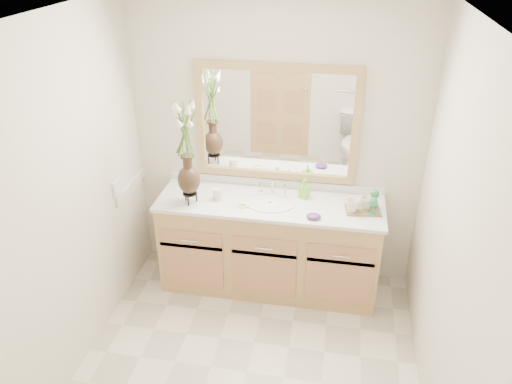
% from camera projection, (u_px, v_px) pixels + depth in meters
% --- Properties ---
extents(floor, '(2.60, 2.60, 0.00)m').
position_uv_depth(floor, '(247.00, 372.00, 3.55)').
color(floor, beige).
rests_on(floor, ground).
extents(ceiling, '(2.40, 2.60, 0.02)m').
position_uv_depth(ceiling, '(242.00, 21.00, 2.42)').
color(ceiling, white).
rests_on(ceiling, wall_back).
extents(wall_back, '(2.40, 0.02, 2.40)m').
position_uv_depth(wall_back, '(276.00, 146.00, 4.11)').
color(wall_back, beige).
rests_on(wall_back, floor).
extents(wall_left, '(0.02, 2.60, 2.40)m').
position_uv_depth(wall_left, '(60.00, 212.00, 3.17)').
color(wall_left, beige).
rests_on(wall_left, floor).
extents(wall_right, '(0.02, 2.60, 2.40)m').
position_uv_depth(wall_right, '(454.00, 250.00, 2.80)').
color(wall_right, beige).
rests_on(wall_right, floor).
extents(vanity, '(1.80, 0.55, 0.80)m').
position_uv_depth(vanity, '(269.00, 246.00, 4.24)').
color(vanity, tan).
rests_on(vanity, floor).
extents(counter, '(1.84, 0.57, 0.03)m').
position_uv_depth(counter, '(270.00, 204.00, 4.05)').
color(counter, silver).
rests_on(counter, vanity).
extents(sink, '(0.38, 0.34, 0.23)m').
position_uv_depth(sink, '(270.00, 209.00, 4.05)').
color(sink, white).
rests_on(sink, counter).
extents(mirror, '(1.32, 0.04, 0.97)m').
position_uv_depth(mirror, '(276.00, 124.00, 3.99)').
color(mirror, white).
rests_on(mirror, wall_back).
extents(switch_plate, '(0.02, 0.12, 0.12)m').
position_uv_depth(switch_plate, '(117.00, 188.00, 3.94)').
color(switch_plate, white).
rests_on(switch_plate, wall_left).
extents(flower_vase, '(0.21, 0.21, 0.86)m').
position_uv_depth(flower_vase, '(186.00, 135.00, 3.75)').
color(flower_vase, black).
rests_on(flower_vase, counter).
extents(tumbler, '(0.07, 0.07, 0.10)m').
position_uv_depth(tumbler, '(218.00, 194.00, 4.06)').
color(tumbler, silver).
rests_on(tumbler, counter).
extents(soap_dish, '(0.09, 0.09, 0.03)m').
position_uv_depth(soap_dish, '(242.00, 205.00, 3.98)').
color(soap_dish, silver).
rests_on(soap_dish, counter).
extents(soap_bottle, '(0.09, 0.09, 0.15)m').
position_uv_depth(soap_bottle, '(305.00, 189.00, 4.07)').
color(soap_bottle, '#70D832').
rests_on(soap_bottle, counter).
extents(purple_dish, '(0.13, 0.11, 0.04)m').
position_uv_depth(purple_dish, '(314.00, 216.00, 3.80)').
color(purple_dish, '#532673').
rests_on(purple_dish, counter).
extents(tray, '(0.29, 0.21, 0.01)m').
position_uv_depth(tray, '(363.00, 210.00, 3.91)').
color(tray, brown).
rests_on(tray, counter).
extents(mug_left, '(0.14, 0.14, 0.11)m').
position_uv_depth(mug_left, '(353.00, 205.00, 3.86)').
color(mug_left, silver).
rests_on(mug_left, tray).
extents(mug_right, '(0.14, 0.14, 0.10)m').
position_uv_depth(mug_right, '(366.00, 203.00, 3.90)').
color(mug_right, silver).
rests_on(mug_right, tray).
extents(goblet_front, '(0.06, 0.06, 0.14)m').
position_uv_depth(goblet_front, '(373.00, 203.00, 3.80)').
color(goblet_front, '#277641').
rests_on(goblet_front, tray).
extents(goblet_back, '(0.07, 0.07, 0.15)m').
position_uv_depth(goblet_back, '(375.00, 195.00, 3.90)').
color(goblet_back, '#277641').
rests_on(goblet_back, tray).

